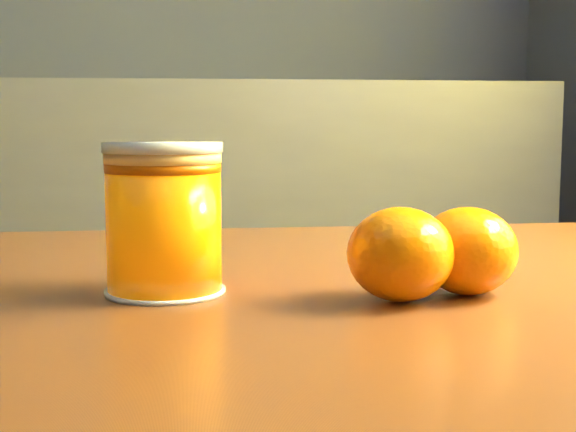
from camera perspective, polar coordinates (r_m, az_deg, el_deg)
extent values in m
cube|color=brown|center=(0.61, 0.62, -6.60)|extent=(0.92, 0.65, 0.04)
cylinder|color=orange|center=(0.57, -8.80, -0.88)|extent=(0.08, 0.08, 0.09)
cylinder|color=#FABE66|center=(0.57, -8.89, 4.12)|extent=(0.08, 0.08, 0.01)
cylinder|color=silver|center=(0.57, -8.90, 4.76)|extent=(0.08, 0.08, 0.01)
ellipsoid|color=orange|center=(0.55, 8.00, -2.70)|extent=(0.07, 0.07, 0.06)
ellipsoid|color=orange|center=(0.58, 12.64, -2.43)|extent=(0.08, 0.08, 0.06)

